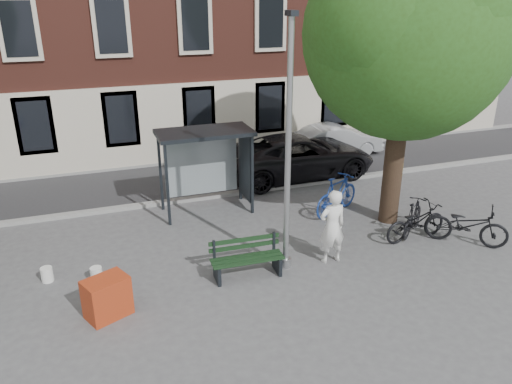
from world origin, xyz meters
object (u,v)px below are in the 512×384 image
Objects in this scene: bike_a at (416,222)px; red_stand at (107,297)px; bike_c at (467,225)px; bike_d at (413,217)px; bus_shelter at (217,151)px; painter at (332,227)px; car_silver at (336,140)px; bike_b at (337,194)px; car_dark at (299,156)px; notice_sign at (397,181)px; lamppost at (288,162)px; bench at (247,260)px.

bike_a is 2.22× the size of red_stand.
bike_d is at bearing 84.01° from bike_c.
bike_d is at bearing -36.84° from bus_shelter.
painter is at bearing 5.07° from red_stand.
bike_c is at bearing 178.99° from car_silver.
painter is 3.10m from bike_b.
bike_a is at bearing -172.08° from car_dark.
bike_b is at bearing 23.76° from red_stand.
bike_c is at bearing 173.77° from painter.
bike_b is 6.10m from car_silver.
car_silver reaches higher than bike_a.
bike_b is 1.11× the size of notice_sign.
lamppost is 2.17m from painter.
bus_shelter is 1.54× the size of notice_sign.
bench is at bearing 97.22° from bike_b.
painter reaches higher than bike_a.
car_dark is at bearing 63.10° from lamppost.
lamppost is 6.79× the size of red_stand.
painter is at bearing 90.52° from bike_a.
car_silver reaches higher than bike_b.
red_stand is at bearing 4.26° from painter.
car_silver is at bearing -54.66° from bike_b.
bike_c is at bearing -168.87° from bike_b.
car_silver is at bearing -54.73° from car_dark.
red_stand is at bearing 89.60° from bike_a.
red_stand is (-8.35, -0.81, -0.07)m from bike_a.
bike_d is 1.16m from notice_sign.
car_dark is (1.84, 6.13, -0.19)m from painter.
bike_a is at bearing 2.70° from lamppost.
bike_d is at bearing 7.73° from red_stand.
car_dark is at bearing 3.32° from bike_a.
car_dark is 4.80m from notice_sign.
car_dark is (3.65, 1.89, -1.13)m from bus_shelter.
bike_a is at bearing -179.29° from bike_b.
bike_a is at bearing -40.42° from bus_shelter.
bike_c reaches higher than red_stand.
painter reaches higher than red_stand.
car_silver is (0.50, 8.42, 0.07)m from bike_c.
car_dark is (-1.11, 5.46, 0.29)m from bike_d.
lamppost is at bearing 105.46° from bike_b.
notice_sign is (-0.10, 0.80, 0.83)m from bike_d.
bench is 7.32m from car_dark.
car_silver is at bearing 37.41° from bike_c.
painter is at bearing -153.53° from notice_sign.
lamppost is 4.59m from bike_a.
red_stand is (-9.99, -8.54, -0.19)m from car_silver.
notice_sign reaches higher than red_stand.
bus_shelter is 4.70m from painter.
painter reaches higher than car_silver.
bench is (-1.04, -0.06, -2.37)m from lamppost.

